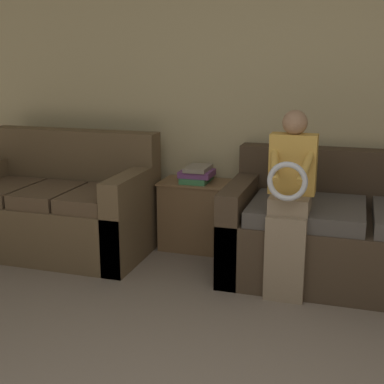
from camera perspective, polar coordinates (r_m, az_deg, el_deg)
name	(u,v)px	position (r m, az deg, el deg)	size (l,w,h in m)	color
wall_back	(299,96)	(4.38, 11.36, 10.04)	(7.83, 0.06, 2.55)	#C6B789
couch_main	(367,236)	(4.04, 18.17, -4.49)	(2.00, 0.96, 0.89)	#473828
couch_side	(59,209)	(4.58, -13.96, -1.77)	(1.52, 0.86, 0.97)	brown
child_left_seated	(290,197)	(3.57, 10.40, -0.48)	(0.31, 0.37, 1.24)	gray
side_shelf	(198,214)	(4.47, 0.59, -2.38)	(0.61, 0.38, 0.58)	brown
book_stack	(197,174)	(4.38, 0.54, 1.91)	(0.26, 0.29, 0.13)	#3D8451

